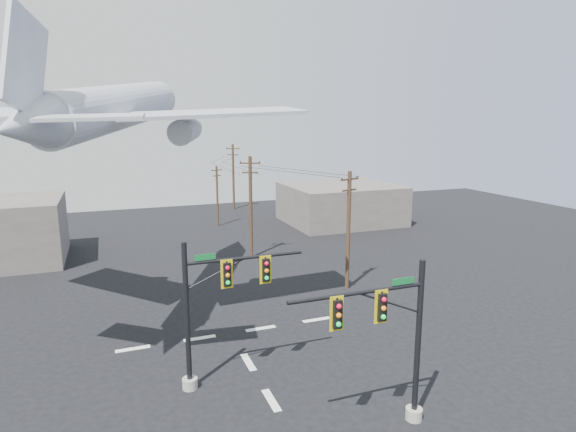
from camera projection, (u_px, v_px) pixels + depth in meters
name	position (u px, v px, depth m)	size (l,w,h in m)	color
lane_markings	(263.00, 386.00, 24.64)	(14.00, 21.20, 0.01)	silver
signal_mast_near	(393.00, 343.00, 20.66)	(6.55, 0.83, 7.57)	#9B978D
signal_mast_far	(213.00, 310.00, 24.07)	(6.45, 0.85, 7.68)	#9B978D
utility_pole_a	(348.00, 228.00, 37.98)	(1.84, 0.75, 9.52)	#432D1C
utility_pole_b	(251.00, 205.00, 46.72)	(1.96, 0.78, 10.00)	#432D1C
utility_pole_c	(217.00, 195.00, 61.05)	(1.50, 0.68, 7.68)	#432D1C
utility_pole_d	(233.00, 175.00, 72.58)	(1.93, 0.90, 9.82)	#432D1C
power_lines	(244.00, 165.00, 53.50)	(6.86, 37.67, 0.98)	black
airliner	(117.00, 109.00, 30.40)	(22.43, 24.49, 6.64)	#B7BDC4
building_right	(341.00, 204.00, 63.58)	(14.00, 12.00, 5.00)	#69625C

